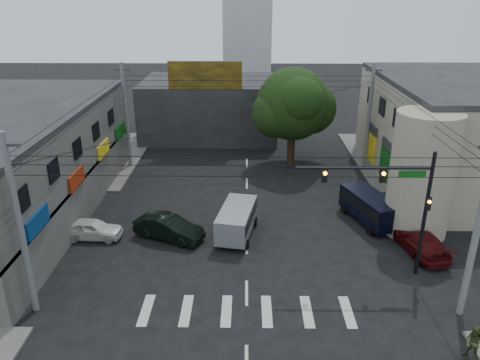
{
  "coord_description": "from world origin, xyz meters",
  "views": [
    {
      "loc": [
        -0.06,
        -23.52,
        14.78
      ],
      "look_at": [
        -0.45,
        4.0,
        3.57
      ],
      "focal_mm": 35.0,
      "sensor_mm": 36.0,
      "label": 1
    }
  ],
  "objects_px": {
    "navy_van": "(370,209)",
    "pedestrian_olive": "(474,344)",
    "traffic_gantry": "(396,195)",
    "utility_pole_near_left": "(20,227)",
    "street_tree": "(293,104)",
    "white_compact": "(92,229)",
    "dark_sedan": "(169,228)",
    "maroon_sedan": "(421,242)",
    "silver_minivan": "(237,222)",
    "utility_pole_far_left": "(126,116)",
    "traffic_officer": "(229,224)",
    "utility_pole_near_right": "(477,231)",
    "utility_pole_far_right": "(369,117)"
  },
  "relations": [
    {
      "from": "traffic_gantry",
      "to": "navy_van",
      "type": "bearing_deg",
      "value": 85.17
    },
    {
      "from": "dark_sedan",
      "to": "maroon_sedan",
      "type": "height_order",
      "value": "dark_sedan"
    },
    {
      "from": "white_compact",
      "to": "pedestrian_olive",
      "type": "xyz_separation_m",
      "value": [
        19.55,
        -10.36,
        0.19
      ]
    },
    {
      "from": "utility_pole_far_right",
      "to": "dark_sedan",
      "type": "bearing_deg",
      "value": -139.51
    },
    {
      "from": "navy_van",
      "to": "pedestrian_olive",
      "type": "distance_m",
      "value": 12.95
    },
    {
      "from": "utility_pole_far_left",
      "to": "white_compact",
      "type": "xyz_separation_m",
      "value": [
        0.63,
        -13.26,
        -3.95
      ]
    },
    {
      "from": "utility_pole_far_left",
      "to": "traffic_officer",
      "type": "distance_m",
      "value": 16.44
    },
    {
      "from": "maroon_sedan",
      "to": "navy_van",
      "type": "height_order",
      "value": "navy_van"
    },
    {
      "from": "utility_pole_near_left",
      "to": "silver_minivan",
      "type": "distance_m",
      "value": 13.02
    },
    {
      "from": "traffic_gantry",
      "to": "white_compact",
      "type": "bearing_deg",
      "value": 168.04
    },
    {
      "from": "traffic_officer",
      "to": "street_tree",
      "type": "bearing_deg",
      "value": 34.69
    },
    {
      "from": "traffic_gantry",
      "to": "utility_pole_far_right",
      "type": "distance_m",
      "value": 17.21
    },
    {
      "from": "silver_minivan",
      "to": "street_tree",
      "type": "bearing_deg",
      "value": -8.38
    },
    {
      "from": "utility_pole_near_left",
      "to": "white_compact",
      "type": "height_order",
      "value": "utility_pole_near_left"
    },
    {
      "from": "utility_pole_far_left",
      "to": "traffic_officer",
      "type": "height_order",
      "value": "utility_pole_far_left"
    },
    {
      "from": "maroon_sedan",
      "to": "navy_van",
      "type": "distance_m",
      "value": 4.5
    },
    {
      "from": "utility_pole_far_right",
      "to": "silver_minivan",
      "type": "relative_size",
      "value": 1.91
    },
    {
      "from": "utility_pole_near_left",
      "to": "utility_pole_near_right",
      "type": "xyz_separation_m",
      "value": [
        21.0,
        0.0,
        0.0
      ]
    },
    {
      "from": "maroon_sedan",
      "to": "pedestrian_olive",
      "type": "xyz_separation_m",
      "value": [
        -0.82,
        -8.94,
        0.16
      ]
    },
    {
      "from": "navy_van",
      "to": "pedestrian_olive",
      "type": "relative_size",
      "value": 3.15
    },
    {
      "from": "street_tree",
      "to": "utility_pole_far_left",
      "type": "bearing_deg",
      "value": -176.05
    },
    {
      "from": "navy_van",
      "to": "maroon_sedan",
      "type": "bearing_deg",
      "value": -170.36
    },
    {
      "from": "maroon_sedan",
      "to": "silver_minivan",
      "type": "relative_size",
      "value": 1.03
    },
    {
      "from": "traffic_gantry",
      "to": "pedestrian_olive",
      "type": "relative_size",
      "value": 4.28
    },
    {
      "from": "utility_pole_near_left",
      "to": "silver_minivan",
      "type": "bearing_deg",
      "value": 38.05
    },
    {
      "from": "utility_pole_far_right",
      "to": "dark_sedan",
      "type": "height_order",
      "value": "utility_pole_far_right"
    },
    {
      "from": "traffic_gantry",
      "to": "traffic_officer",
      "type": "distance_m",
      "value": 10.57
    },
    {
      "from": "dark_sedan",
      "to": "silver_minivan",
      "type": "distance_m",
      "value": 4.35
    },
    {
      "from": "traffic_gantry",
      "to": "pedestrian_olive",
      "type": "distance_m",
      "value": 7.94
    },
    {
      "from": "maroon_sedan",
      "to": "utility_pole_far_right",
      "type": "bearing_deg",
      "value": -99.94
    },
    {
      "from": "dark_sedan",
      "to": "navy_van",
      "type": "relative_size",
      "value": 0.9
    },
    {
      "from": "street_tree",
      "to": "white_compact",
      "type": "xyz_separation_m",
      "value": [
        -13.87,
        -14.26,
        -4.82
      ]
    },
    {
      "from": "maroon_sedan",
      "to": "traffic_officer",
      "type": "height_order",
      "value": "traffic_officer"
    },
    {
      "from": "dark_sedan",
      "to": "pedestrian_olive",
      "type": "bearing_deg",
      "value": -101.25
    },
    {
      "from": "utility_pole_near_right",
      "to": "traffic_officer",
      "type": "bearing_deg",
      "value": 147.2
    },
    {
      "from": "white_compact",
      "to": "street_tree",
      "type": "bearing_deg",
      "value": -41.69
    },
    {
      "from": "pedestrian_olive",
      "to": "traffic_gantry",
      "type": "bearing_deg",
      "value": 158.6
    },
    {
      "from": "utility_pole_far_left",
      "to": "dark_sedan",
      "type": "height_order",
      "value": "utility_pole_far_left"
    },
    {
      "from": "utility_pole_near_left",
      "to": "maroon_sedan",
      "type": "bearing_deg",
      "value": 15.48
    },
    {
      "from": "traffic_gantry",
      "to": "utility_pole_near_left",
      "type": "xyz_separation_m",
      "value": [
        -18.32,
        -3.5,
        -0.23
      ]
    },
    {
      "from": "utility_pole_near_left",
      "to": "navy_van",
      "type": "xyz_separation_m",
      "value": [
        18.85,
        9.76,
        -3.61
      ]
    },
    {
      "from": "utility_pole_near_right",
      "to": "utility_pole_far_right",
      "type": "xyz_separation_m",
      "value": [
        0.0,
        20.5,
        0.0
      ]
    },
    {
      "from": "white_compact",
      "to": "traffic_officer",
      "type": "relative_size",
      "value": 2.13
    },
    {
      "from": "utility_pole_far_left",
      "to": "pedestrian_olive",
      "type": "distance_m",
      "value": 31.29
    },
    {
      "from": "utility_pole_near_right",
      "to": "navy_van",
      "type": "bearing_deg",
      "value": 102.4
    },
    {
      "from": "dark_sedan",
      "to": "maroon_sedan",
      "type": "xyz_separation_m",
      "value": [
        15.47,
        -1.47,
        -0.07
      ]
    },
    {
      "from": "dark_sedan",
      "to": "white_compact",
      "type": "distance_m",
      "value": 4.9
    },
    {
      "from": "traffic_gantry",
      "to": "navy_van",
      "type": "xyz_separation_m",
      "value": [
        0.53,
        6.27,
        -3.84
      ]
    },
    {
      "from": "utility_pole_near_left",
      "to": "pedestrian_olive",
      "type": "height_order",
      "value": "utility_pole_near_left"
    },
    {
      "from": "utility_pole_far_left",
      "to": "white_compact",
      "type": "bearing_deg",
      "value": -87.27
    }
  ]
}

